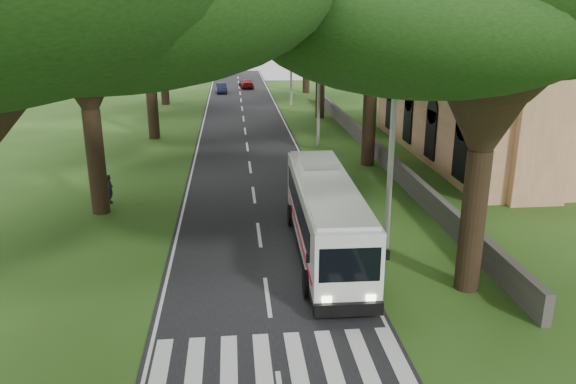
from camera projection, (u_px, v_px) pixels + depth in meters
name	position (u px, v px, depth m)	size (l,w,h in m)	color
ground	(271.00, 326.00, 18.56)	(140.00, 140.00, 0.00)	#2C4F16
road	(248.00, 150.00, 42.24)	(8.00, 120.00, 0.04)	black
crosswalk	(276.00, 362.00, 16.66)	(8.00, 3.00, 0.01)	silver
property_wall	(368.00, 143.00, 41.96)	(0.35, 50.00, 1.20)	#383533
church	(504.00, 87.00, 39.16)	(14.00, 24.00, 11.60)	tan
pole_near	(391.00, 156.00, 23.48)	(1.60, 0.24, 8.00)	gray
pole_mid	(319.00, 92.00, 42.43)	(1.60, 0.24, 8.00)	gray
pole_far	(291.00, 67.00, 61.38)	(1.60, 0.24, 8.00)	gray
coach_bus	(325.00, 215.00, 23.62)	(2.82, 11.19, 3.28)	white
distant_car_b	(221.00, 88.00, 71.83)	(1.30, 3.73, 1.23)	navy
distant_car_c	(246.00, 83.00, 76.46)	(1.73, 4.25, 1.23)	maroon
pedestrian	(110.00, 189.00, 30.34)	(0.58, 0.38, 1.59)	black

